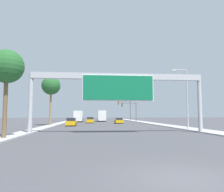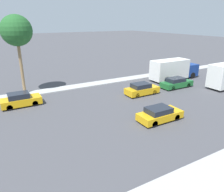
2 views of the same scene
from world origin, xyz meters
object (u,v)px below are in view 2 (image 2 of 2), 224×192
Objects in this scene: car_near_center at (142,89)px; truck_box_secondary at (173,69)px; palm_tree_background at (16,31)px; car_far_left at (160,114)px; car_far_center at (176,83)px; car_far_right at (21,100)px.

truck_box_secondary is at bearing 111.60° from car_near_center.
palm_tree_background reaches higher than truck_box_secondary.
palm_tree_background is at bearing -120.61° from car_near_center.
car_far_left is 0.51× the size of truck_box_secondary.
car_far_center is 1.09× the size of car_near_center.
truck_box_secondary reaches higher than car_far_center.
car_far_left is at bearing -48.93° from truck_box_secondary.
car_near_center is (0.00, -6.09, 0.02)m from car_far_center.
car_far_center is 1.13× the size of car_far_right.
car_far_center is at bearing 68.07° from palm_tree_background.
car_far_center is 20.43m from car_far_right.
car_far_center is 1.09× the size of car_far_left.
truck_box_secondary is at bearing 131.07° from car_far_left.
car_far_left is at bearing 33.64° from palm_tree_background.
car_near_center reaches higher than car_far_center.
car_near_center is (-7.00, 3.21, 0.06)m from car_far_left.
palm_tree_background is (-14.68, -9.77, 7.17)m from car_far_left.
palm_tree_background is (-4.18, -21.82, 6.18)m from truck_box_secondary.
car_far_right reaches higher than car_far_center.
truck_box_secondary is (-3.50, 8.84, 0.93)m from car_near_center.
truck_box_secondary is (-3.50, 2.75, 0.96)m from car_far_center.
car_far_right is 0.49× the size of truck_box_secondary.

